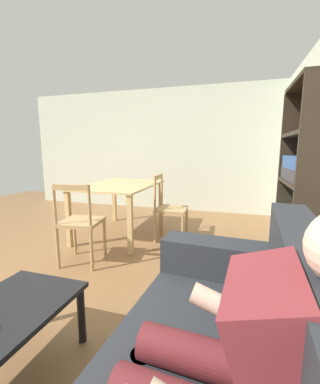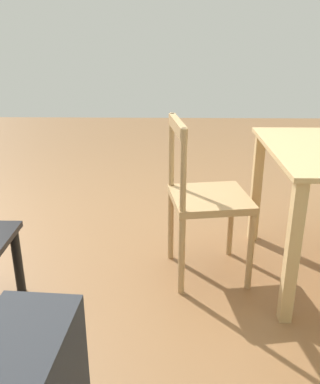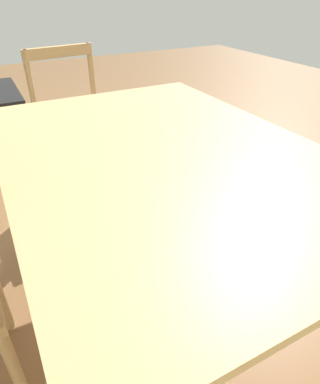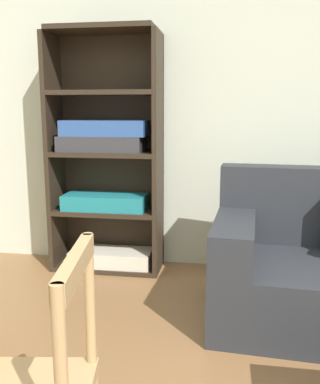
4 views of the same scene
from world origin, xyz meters
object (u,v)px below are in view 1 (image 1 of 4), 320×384
(dining_chair_near_wall, at_px, (169,208))
(dining_chair_facing_couch, at_px, (80,223))
(dining_table, at_px, (120,191))
(person_lounging, at_px, (235,367))
(bookshelf, at_px, (306,194))

(dining_chair_near_wall, bearing_deg, dining_chair_facing_couch, -36.30)
(dining_table, bearing_deg, person_lounging, 32.63)
(person_lounging, xyz_separation_m, dining_chair_near_wall, (-2.56, -0.89, -0.12))
(dining_table, height_order, dining_chair_near_wall, dining_chair_near_wall)
(bookshelf, height_order, dining_chair_near_wall, bookshelf)
(dining_table, bearing_deg, dining_chair_near_wall, 89.88)
(person_lounging, relative_size, bookshelf, 0.59)
(dining_table, xyz_separation_m, dining_chair_near_wall, (0.00, 0.75, -0.21))
(person_lounging, bearing_deg, bookshelf, 161.84)
(bookshelf, distance_m, dining_chair_near_wall, 1.69)
(dining_table, bearing_deg, bookshelf, 74.88)
(bookshelf, height_order, dining_table, bookshelf)
(dining_table, bearing_deg, dining_chair_facing_couch, 0.24)
(bookshelf, xyz_separation_m, dining_chair_facing_couch, (0.40, -2.28, -0.37))
(dining_chair_facing_couch, bearing_deg, dining_chair_near_wall, 143.70)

